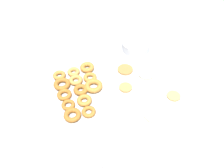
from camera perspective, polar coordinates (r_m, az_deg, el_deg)
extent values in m
plane|color=#B2B5BA|center=(1.48, 3.14, -1.47)|extent=(3.00, 3.00, 0.00)
cylinder|color=tan|center=(1.49, 14.60, -2.81)|extent=(0.08, 0.08, 0.01)
cylinder|color=beige|center=(1.59, 8.25, 2.37)|extent=(0.10, 0.10, 0.02)
cylinder|color=beige|center=(1.44, 8.65, -3.94)|extent=(0.09, 0.09, 0.01)
cylinder|color=#B27F42|center=(1.61, 3.20, 3.47)|extent=(0.10, 0.10, 0.01)
cylinder|color=tan|center=(1.49, 3.28, -0.86)|extent=(0.08, 0.08, 0.01)
cylinder|color=beige|center=(1.43, 15.31, -5.95)|extent=(0.10, 0.10, 0.01)
cylinder|color=silver|center=(1.51, 10.45, -0.97)|extent=(0.10, 0.10, 0.01)
cylinder|color=beige|center=(1.37, 9.79, -7.44)|extent=(0.10, 0.10, 0.01)
cube|color=silver|center=(1.48, -7.69, -1.80)|extent=(0.46, 0.31, 0.01)
torus|color=#C68438|center=(1.58, -12.57, 2.05)|extent=(0.08, 0.08, 0.03)
torus|color=#AD6B28|center=(1.52, -11.94, -0.02)|extent=(0.11, 0.11, 0.03)
torus|color=#AD6B28|center=(1.46, -11.40, -2.53)|extent=(0.09, 0.09, 0.03)
torus|color=#AD6B28|center=(1.41, -10.48, -4.96)|extent=(0.08, 0.08, 0.02)
torus|color=#AD6B28|center=(1.36, -9.51, -7.36)|extent=(0.10, 0.10, 0.03)
torus|color=#D19347|center=(1.59, -9.23, 2.91)|extent=(0.08, 0.08, 0.03)
torus|color=#D19347|center=(1.53, -8.70, 0.93)|extent=(0.09, 0.09, 0.03)
torus|color=#AD6B28|center=(1.47, -7.56, -1.37)|extent=(0.09, 0.09, 0.03)
torus|color=#C68438|center=(1.41, -6.67, -3.92)|extent=(0.09, 0.09, 0.03)
torus|color=#B7752D|center=(1.36, -5.63, -6.65)|extent=(0.08, 0.08, 0.02)
torus|color=#C68438|center=(1.61, -6.01, 4.01)|extent=(0.09, 0.09, 0.03)
torus|color=#C68438|center=(1.54, -5.31, 1.59)|extent=(0.09, 0.09, 0.03)
torus|color=#C68438|center=(1.48, -4.45, -0.46)|extent=(0.11, 0.11, 0.03)
cylinder|color=white|center=(1.77, 5.79, 9.16)|extent=(0.20, 0.20, 0.07)
cube|color=white|center=(1.22, -6.23, -17.91)|extent=(0.15, 0.12, 0.02)
cube|color=white|center=(1.20, -6.32, -17.44)|extent=(0.15, 0.12, 0.02)
cube|color=white|center=(1.17, -6.41, -16.96)|extent=(0.15, 0.12, 0.02)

